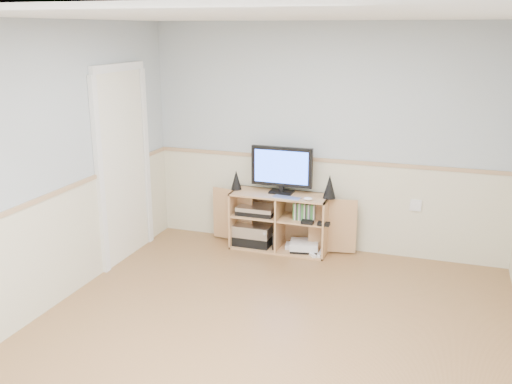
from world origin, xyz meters
TOP-DOWN VIEW (x-y plane):
  - room at (-0.06, 0.12)m, footprint 4.04×4.54m
  - media_cabinet at (-0.45, 2.07)m, footprint 1.70×0.41m
  - monitor at (-0.45, 2.06)m, footprint 0.69×0.18m
  - speaker_left at (-0.98, 2.04)m, footprint 0.12×0.12m
  - speaker_right at (0.10, 2.04)m, footprint 0.14×0.14m
  - keyboard at (-0.34, 1.88)m, footprint 0.32×0.16m
  - mouse at (-0.10, 1.88)m, footprint 0.10×0.07m
  - av_components at (-0.74, 2.01)m, footprint 0.51×0.32m
  - game_consoles at (-0.17, 2.00)m, footprint 0.46×0.31m
  - game_cases at (-0.16, 2.00)m, footprint 0.24×0.13m
  - wall_outlet at (1.00, 2.23)m, footprint 0.12×0.03m

SIDE VIEW (x-z plane):
  - game_consoles at x=-0.17m, z-range 0.02..0.13m
  - av_components at x=-0.74m, z-range -0.01..0.45m
  - media_cabinet at x=-0.45m, z-range 0.01..0.66m
  - game_cases at x=-0.16m, z-range 0.39..0.58m
  - wall_outlet at x=1.00m, z-range 0.54..0.66m
  - keyboard at x=-0.34m, z-range 0.65..0.66m
  - mouse at x=-0.10m, z-range 0.65..0.69m
  - speaker_left at x=-0.98m, z-range 0.65..0.87m
  - speaker_right at x=0.10m, z-range 0.65..0.91m
  - monitor at x=-0.45m, z-range 0.67..1.20m
  - room at x=-0.06m, z-range -0.05..2.49m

